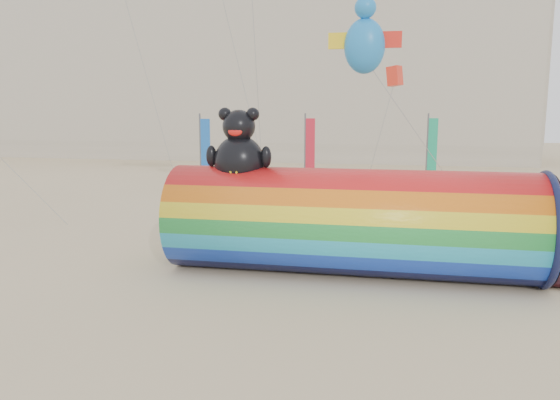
# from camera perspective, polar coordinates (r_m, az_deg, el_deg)

# --- Properties ---
(ground) EXTENTS (160.00, 160.00, 0.00)m
(ground) POSITION_cam_1_polar(r_m,az_deg,el_deg) (17.73, -2.58, -8.41)
(ground) COLOR #CCB58C
(ground) RESTS_ON ground
(hotel_building) EXTENTS (60.40, 15.40, 20.60)m
(hotel_building) POSITION_cam_1_polar(r_m,az_deg,el_deg) (64.54, -3.05, 13.79)
(hotel_building) COLOR #B7AD99
(hotel_building) RESTS_ON ground
(windsock_assembly) EXTENTS (12.11, 3.69, 5.58)m
(windsock_assembly) POSITION_cam_1_polar(r_m,az_deg,el_deg) (18.18, 7.43, -1.99)
(windsock_assembly) COLOR red
(windsock_assembly) RESTS_ON ground
(kite_handler) EXTENTS (0.73, 0.55, 1.83)m
(kite_handler) POSITION_cam_1_polar(r_m,az_deg,el_deg) (20.84, 26.58, -4.09)
(kite_handler) COLOR #585B5F
(kite_handler) RESTS_ON ground
(festival_banners) EXTENTS (13.54, 4.80, 5.20)m
(festival_banners) POSITION_cam_1_polar(r_m,az_deg,el_deg) (32.66, 3.88, 4.53)
(festival_banners) COLOR #59595E
(festival_banners) RESTS_ON ground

